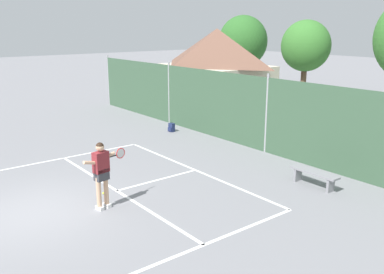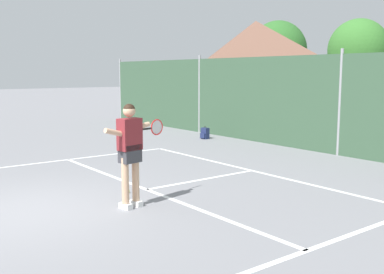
{
  "view_description": "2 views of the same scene",
  "coord_description": "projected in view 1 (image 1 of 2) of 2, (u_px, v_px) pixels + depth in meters",
  "views": [
    {
      "loc": [
        10.66,
        -3.02,
        4.8
      ],
      "look_at": [
        0.03,
        5.33,
        1.21
      ],
      "focal_mm": 39.32,
      "sensor_mm": 36.0,
      "label": 1
    },
    {
      "loc": [
        7.85,
        -2.36,
        2.4
      ],
      "look_at": [
        0.12,
        3.56,
        1.02
      ],
      "focal_mm": 42.88,
      "sensor_mm": 36.0,
      "label": 2
    }
  ],
  "objects": [
    {
      "name": "chainlink_fence",
      "position": [
        267.0,
        115.0,
        16.13
      ],
      "size": [
        26.09,
        0.09,
        3.06
      ],
      "color": "#38563D",
      "rests_on": "ground"
    },
    {
      "name": "ground_plane",
      "position": [
        33.0,
        213.0,
        11.13
      ],
      "size": [
        120.0,
        120.0,
        0.0
      ],
      "primitive_type": "plane",
      "color": "gray"
    },
    {
      "name": "court_markings",
      "position": [
        57.0,
        206.0,
        11.52
      ],
      "size": [
        8.3,
        11.1,
        0.01
      ],
      "color": "white",
      "rests_on": "ground"
    },
    {
      "name": "tennis_ball",
      "position": [
        103.0,
        193.0,
        12.35
      ],
      "size": [
        0.07,
        0.07,
        0.07
      ],
      "primitive_type": "sphere",
      "color": "#CCE033",
      "rests_on": "ground"
    },
    {
      "name": "courtside_bench",
      "position": [
        314.0,
        175.0,
        12.88
      ],
      "size": [
        1.6,
        0.36,
        0.48
      ],
      "color": "gray",
      "rests_on": "ground"
    },
    {
      "name": "clubhouse_building",
      "position": [
        216.0,
        70.0,
        23.34
      ],
      "size": [
        5.99,
        4.42,
        4.66
      ],
      "color": "beige",
      "rests_on": "ground"
    },
    {
      "name": "backpack_navy",
      "position": [
        171.0,
        128.0,
        19.6
      ],
      "size": [
        0.29,
        0.26,
        0.46
      ],
      "color": "navy",
      "rests_on": "ground"
    },
    {
      "name": "tennis_player",
      "position": [
        102.0,
        169.0,
        11.13
      ],
      "size": [
        0.43,
        1.4,
        1.85
      ],
      "color": "silver",
      "rests_on": "ground"
    }
  ]
}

